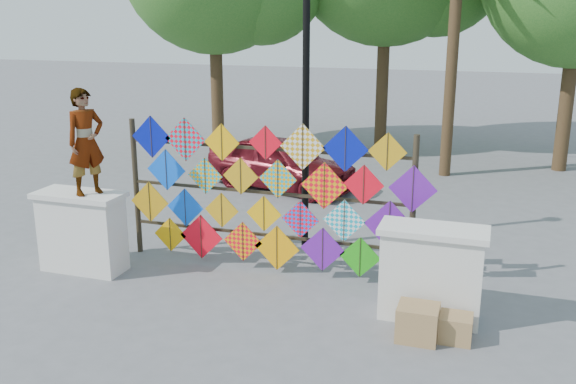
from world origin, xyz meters
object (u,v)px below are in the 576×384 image
(sedan, at_px, (281,162))
(kite_rack, at_px, (269,197))
(lamppost, at_px, (306,92))
(vendor_woman, at_px, (86,142))

(sedan, bearing_deg, kite_rack, -147.74)
(kite_rack, bearing_deg, lamppost, 80.62)
(kite_rack, height_order, vendor_woman, vendor_woman)
(vendor_woman, bearing_deg, sedan, 16.04)
(sedan, bearing_deg, lamppost, -139.33)
(vendor_woman, bearing_deg, kite_rack, -42.63)
(kite_rack, bearing_deg, vendor_woman, -160.20)
(kite_rack, bearing_deg, sedan, 106.61)
(lamppost, bearing_deg, kite_rack, -99.38)
(sedan, bearing_deg, vendor_woman, -175.88)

